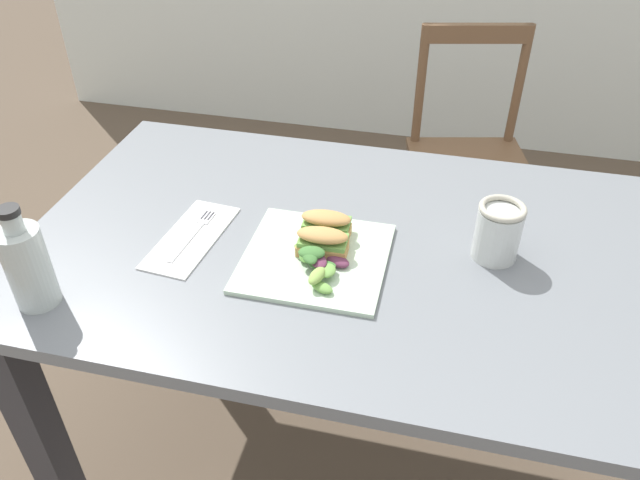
% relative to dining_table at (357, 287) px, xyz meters
% --- Properties ---
extents(ground_plane, '(7.75, 7.75, 0.00)m').
position_rel_dining_table_xyz_m(ground_plane, '(-0.15, 0.00, -0.62)').
color(ground_plane, brown).
extents(dining_table, '(1.39, 0.84, 0.74)m').
position_rel_dining_table_xyz_m(dining_table, '(0.00, 0.00, 0.00)').
color(dining_table, slate).
rests_on(dining_table, ground).
extents(chair_wooden_far, '(0.48, 0.48, 0.87)m').
position_rel_dining_table_xyz_m(chair_wooden_far, '(0.22, 0.95, -0.17)').
color(chair_wooden_far, brown).
rests_on(chair_wooden_far, ground).
extents(plate_lunch, '(0.28, 0.28, 0.01)m').
position_rel_dining_table_xyz_m(plate_lunch, '(-0.08, -0.07, 0.12)').
color(plate_lunch, beige).
rests_on(plate_lunch, dining_table).
extents(sandwich_half_front, '(0.10, 0.06, 0.06)m').
position_rel_dining_table_xyz_m(sandwich_half_front, '(-0.06, -0.06, 0.16)').
color(sandwich_half_front, tan).
rests_on(sandwich_half_front, plate_lunch).
extents(sandwich_half_back, '(0.10, 0.06, 0.06)m').
position_rel_dining_table_xyz_m(sandwich_half_back, '(-0.07, 0.00, 0.16)').
color(sandwich_half_back, tan).
rests_on(sandwich_half_back, plate_lunch).
extents(salad_mixed_greens, '(0.13, 0.15, 0.04)m').
position_rel_dining_table_xyz_m(salad_mixed_greens, '(-0.06, -0.11, 0.15)').
color(salad_mixed_greens, '#602D47').
rests_on(salad_mixed_greens, plate_lunch).
extents(napkin_folded, '(0.13, 0.27, 0.00)m').
position_rel_dining_table_xyz_m(napkin_folded, '(-0.35, -0.06, 0.12)').
color(napkin_folded, white).
rests_on(napkin_folded, dining_table).
extents(fork_on_napkin, '(0.03, 0.19, 0.00)m').
position_rel_dining_table_xyz_m(fork_on_napkin, '(-0.34, -0.04, 0.13)').
color(fork_on_napkin, silver).
rests_on(fork_on_napkin, napkin_folded).
extents(bottle_cold_brew, '(0.08, 0.08, 0.21)m').
position_rel_dining_table_xyz_m(bottle_cold_brew, '(-0.54, -0.31, 0.19)').
color(bottle_cold_brew, black).
rests_on(bottle_cold_brew, dining_table).
extents(mason_jar_iced_tea, '(0.09, 0.09, 0.12)m').
position_rel_dining_table_xyz_m(mason_jar_iced_tea, '(0.27, 0.02, 0.17)').
color(mason_jar_iced_tea, '#C67528').
rests_on(mason_jar_iced_tea, dining_table).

